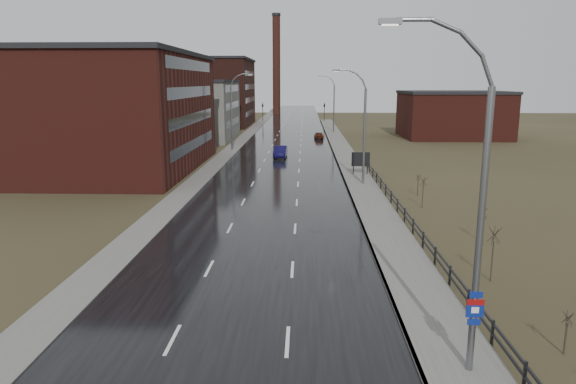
# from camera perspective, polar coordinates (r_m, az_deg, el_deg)

# --- Properties ---
(road) EXTENTS (14.00, 300.00, 0.06)m
(road) POSITION_cam_1_polar(r_m,az_deg,el_deg) (75.37, -0.39, 4.44)
(road) COLOR black
(road) RESTS_ON ground
(sidewalk_right) EXTENTS (3.20, 180.00, 0.18)m
(sidewalk_right) POSITION_cam_1_polar(r_m,az_deg,el_deg) (50.95, 8.21, 0.64)
(sidewalk_right) COLOR #595651
(sidewalk_right) RESTS_ON ground
(curb_right) EXTENTS (0.16, 180.00, 0.18)m
(curb_right) POSITION_cam_1_polar(r_m,az_deg,el_deg) (50.81, 6.51, 0.66)
(curb_right) COLOR slate
(curb_right) RESTS_ON ground
(sidewalk_left) EXTENTS (2.40, 260.00, 0.12)m
(sidewalk_left) POSITION_cam_1_polar(r_m,az_deg,el_deg) (76.12, -6.59, 4.46)
(sidewalk_left) COLOR #595651
(sidewalk_left) RESTS_ON ground
(warehouse_near) EXTENTS (22.44, 28.56, 13.50)m
(warehouse_near) POSITION_cam_1_polar(r_m,az_deg,el_deg) (64.33, -20.20, 8.40)
(warehouse_near) COLOR #471914
(warehouse_near) RESTS_ON ground
(warehouse_mid) EXTENTS (16.32, 20.40, 10.50)m
(warehouse_mid) POSITION_cam_1_polar(r_m,az_deg,el_deg) (95.09, -11.00, 8.99)
(warehouse_mid) COLOR slate
(warehouse_mid) RESTS_ON ground
(warehouse_far) EXTENTS (26.52, 24.48, 15.50)m
(warehouse_far) POSITION_cam_1_polar(r_m,az_deg,el_deg) (125.36, -10.27, 10.87)
(warehouse_far) COLOR #331611
(warehouse_far) RESTS_ON ground
(building_right) EXTENTS (18.36, 16.32, 8.50)m
(building_right) POSITION_cam_1_polar(r_m,az_deg,el_deg) (100.61, 17.82, 8.22)
(building_right) COLOR #471914
(building_right) RESTS_ON ground
(smokestack) EXTENTS (2.70, 2.70, 30.70)m
(smokestack) POSITION_cam_1_polar(r_m,az_deg,el_deg) (164.96, -1.29, 14.01)
(smokestack) COLOR #331611
(smokestack) RESTS_ON ground
(streetlight_main) EXTENTS (3.91, 0.29, 12.11)m
(streetlight_main) POSITION_cam_1_polar(r_m,az_deg,el_deg) (18.00, 19.77, -1.70)
(streetlight_main) COLOR slate
(streetlight_main) RESTS_ON ground
(streetlight_right_mid) EXTENTS (3.36, 0.28, 11.35)m
(streetlight_right_mid) POSITION_cam_1_polar(r_m,az_deg,el_deg) (51.12, 8.17, 7.20)
(streetlight_right_mid) COLOR slate
(streetlight_right_mid) RESTS_ON ground
(streetlight_left) EXTENTS (3.36, 0.28, 11.35)m
(streetlight_left) POSITION_cam_1_polar(r_m,az_deg,el_deg) (77.48, -6.11, 8.90)
(streetlight_left) COLOR slate
(streetlight_left) RESTS_ON ground
(streetlight_right_far) EXTENTS (3.36, 0.28, 11.35)m
(streetlight_right_far) POSITION_cam_1_polar(r_m,az_deg,el_deg) (104.87, 4.97, 9.75)
(streetlight_right_far) COLOR slate
(streetlight_right_far) RESTS_ON ground
(guardrail) EXTENTS (0.10, 53.05, 1.10)m
(guardrail) POSITION_cam_1_polar(r_m,az_deg,el_deg) (35.05, 13.96, -3.83)
(guardrail) COLOR black
(guardrail) RESTS_ON ground
(shrub_b) EXTENTS (0.42, 0.44, 1.73)m
(shrub_b) POSITION_cam_1_polar(r_m,az_deg,el_deg) (22.62, 28.53, -13.49)
(shrub_b) COLOR #382D23
(shrub_b) RESTS_ON ground
(shrub_c) EXTENTS (0.69, 0.72, 2.92)m
(shrub_c) POSITION_cam_1_polar(r_m,az_deg,el_deg) (28.53, 21.80, -6.27)
(shrub_c) COLOR #382D23
(shrub_c) RESTS_ON ground
(shrub_d) EXTENTS (0.54, 0.57, 2.27)m
(shrub_d) POSITION_cam_1_polar(r_m,az_deg,el_deg) (35.30, 20.79, -3.33)
(shrub_d) COLOR #382D23
(shrub_d) RESTS_ON ground
(shrub_e) EXTENTS (0.61, 0.64, 2.58)m
(shrub_e) POSITION_cam_1_polar(r_m,az_deg,el_deg) (43.32, 14.76, 0.06)
(shrub_e) COLOR #382D23
(shrub_e) RESTS_ON ground
(shrub_f) EXTENTS (0.47, 0.49, 1.95)m
(shrub_f) POSITION_cam_1_polar(r_m,az_deg,el_deg) (47.95, 14.24, 0.82)
(shrub_f) COLOR #382D23
(shrub_f) RESTS_ON ground
(billboard) EXTENTS (2.00, 0.17, 2.61)m
(billboard) POSITION_cam_1_polar(r_m,az_deg,el_deg) (56.92, 8.07, 3.54)
(billboard) COLOR black
(billboard) RESTS_ON ground
(traffic_light_left) EXTENTS (0.58, 2.73, 5.30)m
(traffic_light_left) POSITION_cam_1_polar(r_m,az_deg,el_deg) (135.18, -2.83, 9.78)
(traffic_light_left) COLOR black
(traffic_light_left) RESTS_ON ground
(traffic_light_right) EXTENTS (0.58, 2.73, 5.30)m
(traffic_light_right) POSITION_cam_1_polar(r_m,az_deg,el_deg) (134.84, 4.06, 9.76)
(traffic_light_right) COLOR black
(traffic_light_right) RESTS_ON ground
(car_near) EXTENTS (1.78, 4.82, 1.58)m
(car_near) POSITION_cam_1_polar(r_m,az_deg,el_deg) (69.94, -0.84, 4.46)
(car_near) COLOR #0F0B3B
(car_near) RESTS_ON ground
(car_far) EXTENTS (1.72, 3.81, 1.27)m
(car_far) POSITION_cam_1_polar(r_m,az_deg,el_deg) (93.28, 3.44, 6.28)
(car_far) COLOR #4B1B0C
(car_far) RESTS_ON ground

